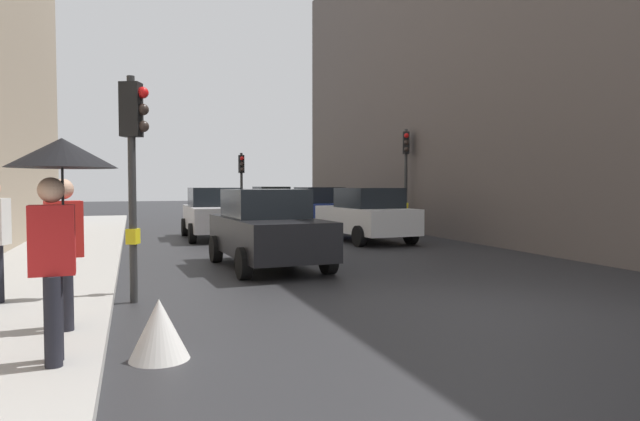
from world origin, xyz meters
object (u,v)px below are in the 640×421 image
object	(u,v)px
car_dark_suv	(267,229)
warning_sign_triangle	(159,329)
traffic_light_far_median	(242,175)
pedestrian_with_umbrella	(59,187)
car_yellow_taxi	(270,203)
car_white_compact	(366,215)
traffic_light_mid_street	(406,162)
pedestrian_in_red_jacket	(64,247)
car_blue_van	(318,208)
car_silver_hatchback	(215,213)
traffic_light_near_right	(133,147)

from	to	relation	value
car_dark_suv	warning_sign_triangle	bearing A→B (deg)	-112.85
traffic_light_far_median	pedestrian_with_umbrella	world-z (taller)	traffic_light_far_median
car_yellow_taxi	car_white_compact	world-z (taller)	same
traffic_light_mid_street	pedestrian_in_red_jacket	xyz separation A→B (m)	(-10.74, -12.33, -1.61)
car_yellow_taxi	pedestrian_with_umbrella	world-z (taller)	pedestrian_with_umbrella
traffic_light_far_median	car_blue_van	bearing A→B (deg)	-58.34
car_blue_van	car_white_compact	bearing A→B (deg)	-91.16
pedestrian_in_red_jacket	traffic_light_far_median	bearing A→B (deg)	73.56
car_white_compact	car_silver_hatchback	xyz separation A→B (m)	(-4.54, 2.69, 0.00)
traffic_light_mid_street	car_blue_van	size ratio (longest dim) A/B	0.94
traffic_light_mid_street	car_blue_van	distance (m)	4.30
traffic_light_near_right	car_dark_suv	size ratio (longest dim) A/B	0.82
traffic_light_mid_street	warning_sign_triangle	world-z (taller)	traffic_light_mid_street
car_silver_hatchback	car_blue_van	bearing A→B (deg)	30.26
car_dark_suv	pedestrian_in_red_jacket	distance (m)	6.32
car_yellow_taxi	warning_sign_triangle	xyz separation A→B (m)	(-6.93, -24.08, -0.55)
car_dark_suv	pedestrian_with_umbrella	bearing A→B (deg)	-118.27
traffic_light_far_median	pedestrian_with_umbrella	xyz separation A→B (m)	(-5.54, -20.56, -0.48)
car_silver_hatchback	pedestrian_with_umbrella	distance (m)	14.29
traffic_light_near_right	car_white_compact	bearing A→B (deg)	46.80
traffic_light_far_median	pedestrian_in_red_jacket	bearing A→B (deg)	-106.44
traffic_light_far_median	car_white_compact	xyz separation A→B (m)	(2.35, -9.40, -1.44)
traffic_light_near_right	pedestrian_in_red_jacket	bearing A→B (deg)	-110.74
car_yellow_taxi	car_silver_hatchback	bearing A→B (deg)	-113.00
traffic_light_far_median	traffic_light_mid_street	bearing A→B (deg)	-53.40
traffic_light_mid_street	warning_sign_triangle	distance (m)	16.71
car_white_compact	pedestrian_with_umbrella	world-z (taller)	pedestrian_with_umbrella
warning_sign_triangle	traffic_light_near_right	bearing A→B (deg)	94.15
traffic_light_mid_street	car_dark_suv	size ratio (longest dim) A/B	0.93
car_blue_van	pedestrian_with_umbrella	size ratio (longest dim) A/B	1.98
pedestrian_in_red_jacket	warning_sign_triangle	size ratio (longest dim) A/B	2.72
traffic_light_mid_street	warning_sign_triangle	size ratio (longest dim) A/B	6.13
car_white_compact	pedestrian_with_umbrella	xyz separation A→B (m)	(-7.89, -11.16, 0.96)
pedestrian_with_umbrella	pedestrian_in_red_jacket	distance (m)	1.56
pedestrian_with_umbrella	traffic_light_mid_street	bearing A→B (deg)	52.22
car_yellow_taxi	warning_sign_triangle	distance (m)	25.06
traffic_light_near_right	pedestrian_in_red_jacket	xyz separation A→B (m)	(-0.79, -2.09, -1.32)
car_blue_van	traffic_light_mid_street	bearing A→B (deg)	-47.42
car_dark_suv	car_silver_hatchback	xyz separation A→B (m)	(-0.17, 7.30, 0.00)
traffic_light_far_median	traffic_light_near_right	bearing A→B (deg)	-105.90
car_dark_suv	car_white_compact	distance (m)	6.36
car_yellow_taxi	car_silver_hatchback	size ratio (longest dim) A/B	1.02
traffic_light_near_right	warning_sign_triangle	xyz separation A→B (m)	(0.23, -3.13, -2.12)
warning_sign_triangle	pedestrian_in_red_jacket	bearing A→B (deg)	134.49
car_dark_suv	traffic_light_mid_street	bearing A→B (deg)	45.23
car_yellow_taxi	car_silver_hatchback	xyz separation A→B (m)	(-4.49, -10.57, 0.00)
car_dark_suv	warning_sign_triangle	world-z (taller)	car_dark_suv
traffic_light_mid_street	car_white_compact	world-z (taller)	traffic_light_mid_street
car_white_compact	traffic_light_near_right	bearing A→B (deg)	-133.20
traffic_light_far_median	car_silver_hatchback	xyz separation A→B (m)	(-2.19, -6.70, -1.44)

